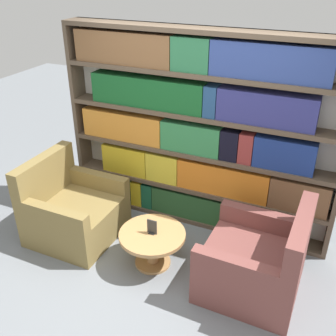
# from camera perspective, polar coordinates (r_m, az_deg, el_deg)

# --- Properties ---
(ground_plane) EXTENTS (14.00, 14.00, 0.00)m
(ground_plane) POSITION_cam_1_polar(r_m,az_deg,el_deg) (4.12, -2.39, -16.25)
(ground_plane) COLOR slate
(bookshelf) EXTENTS (3.14, 0.30, 2.28)m
(bookshelf) POSITION_cam_1_polar(r_m,az_deg,el_deg) (4.44, 4.12, 4.76)
(bookshelf) COLOR silver
(bookshelf) RESTS_ON ground_plane
(armchair_left) EXTENTS (0.92, 0.93, 0.94)m
(armchair_left) POSITION_cam_1_polar(r_m,az_deg,el_deg) (4.68, -13.68, -6.14)
(armchair_left) COLOR olive
(armchair_left) RESTS_ON ground_plane
(armchair_right) EXTENTS (0.93, 0.95, 0.94)m
(armchair_right) POSITION_cam_1_polar(r_m,az_deg,el_deg) (3.96, 12.76, -13.33)
(armchair_right) COLOR brown
(armchair_right) RESTS_ON ground_plane
(coffee_table) EXTENTS (0.69, 0.69, 0.40)m
(coffee_table) POSITION_cam_1_polar(r_m,az_deg,el_deg) (4.15, -2.28, -10.64)
(coffee_table) COLOR #AD7F4C
(coffee_table) RESTS_ON ground_plane
(table_sign) EXTENTS (0.11, 0.06, 0.16)m
(table_sign) POSITION_cam_1_polar(r_m,az_deg,el_deg) (4.04, -2.33, -8.66)
(table_sign) COLOR black
(table_sign) RESTS_ON coffee_table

